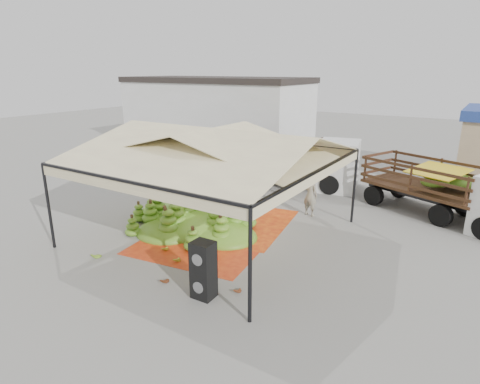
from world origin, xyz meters
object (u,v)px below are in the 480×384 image
Objects in this scene: truck_right at (451,186)px; speaker_stack at (203,270)px; vendor at (310,195)px; banana_heap at (195,211)px; truck_left at (293,156)px.

speaker_stack is at bearing -93.16° from truck_right.
speaker_stack is at bearing 100.14° from vendor.
speaker_stack is (3.42, -3.89, 0.15)m from banana_heap.
vendor is 5.67m from truck_right.
banana_heap is at bearing 56.97° from vendor.
truck_left is (-2.71, 3.98, 0.63)m from vendor.
truck_left is (0.59, 7.61, 0.87)m from banana_heap.
banana_heap is 7.68m from truck_left.
banana_heap is 0.88× the size of truck_right.
truck_right is at bearing -142.40° from vendor.
truck_right is at bearing -21.45° from truck_left.
truck_left reaches higher than banana_heap.
truck_right reaches higher than vendor.
speaker_stack is 11.32m from truck_right.
vendor reaches higher than speaker_stack.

